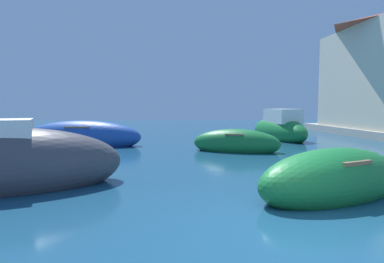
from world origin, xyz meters
TOP-DOWN VIEW (x-y plane):
  - ground at (0.00, 0.00)m, footprint 80.00×80.00m
  - moored_boat_0 at (-6.05, 11.78)m, footprint 6.08×2.58m
  - moored_boat_3 at (1.11, 9.16)m, footprint 4.07×2.79m
  - moored_boat_5 at (1.58, 1.89)m, footprint 4.23×2.84m
  - moored_boat_6 at (4.87, 14.07)m, footprint 2.54×5.79m

SIDE VIEW (x-z plane):
  - ground at x=0.00m, z-range 0.00..0.00m
  - moored_boat_3 at x=1.11m, z-range -0.28..0.99m
  - moored_boat_5 at x=1.58m, z-range -0.31..1.08m
  - moored_boat_0 at x=-6.05m, z-range -0.36..1.26m
  - moored_boat_6 at x=4.87m, z-range -0.51..1.67m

